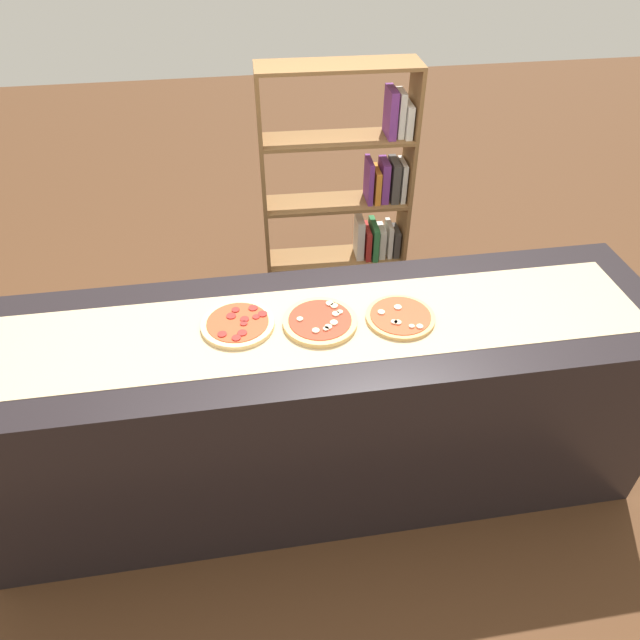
# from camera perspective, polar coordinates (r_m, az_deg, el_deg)

# --- Properties ---
(ground_plane) EXTENTS (12.00, 12.00, 0.00)m
(ground_plane) POSITION_cam_1_polar(r_m,az_deg,el_deg) (2.80, -0.00, -14.68)
(ground_plane) COLOR #4C2D19
(counter) EXTENTS (2.68, 0.72, 0.90)m
(counter) POSITION_cam_1_polar(r_m,az_deg,el_deg) (2.44, -0.00, -8.52)
(counter) COLOR black
(counter) RESTS_ON ground_plane
(parchment_paper) EXTENTS (2.43, 0.45, 0.00)m
(parchment_paper) POSITION_cam_1_polar(r_m,az_deg,el_deg) (2.13, -0.00, -0.39)
(parchment_paper) COLOR tan
(parchment_paper) RESTS_ON counter
(pizza_pepperoni_0) EXTENTS (0.27, 0.27, 0.02)m
(pizza_pepperoni_0) POSITION_cam_1_polar(r_m,az_deg,el_deg) (2.13, -8.11, -0.38)
(pizza_pepperoni_0) COLOR #E5C17F
(pizza_pepperoni_0) RESTS_ON parchment_paper
(pizza_mushroom_1) EXTENTS (0.28, 0.28, 0.03)m
(pizza_mushroom_1) POSITION_cam_1_polar(r_m,az_deg,el_deg) (2.12, 0.03, -0.21)
(pizza_mushroom_1) COLOR #DBB26B
(pizza_mushroom_1) RESTS_ON parchment_paper
(pizza_mushroom_2) EXTENTS (0.26, 0.26, 0.02)m
(pizza_mushroom_2) POSITION_cam_1_polar(r_m,az_deg,el_deg) (2.16, 7.94, 0.30)
(pizza_mushroom_2) COLOR tan
(pizza_mushroom_2) RESTS_ON parchment_paper
(bookshelf) EXTENTS (0.81, 0.26, 1.47)m
(bookshelf) POSITION_cam_1_polar(r_m,az_deg,el_deg) (3.32, 3.56, 10.32)
(bookshelf) COLOR brown
(bookshelf) RESTS_ON ground_plane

